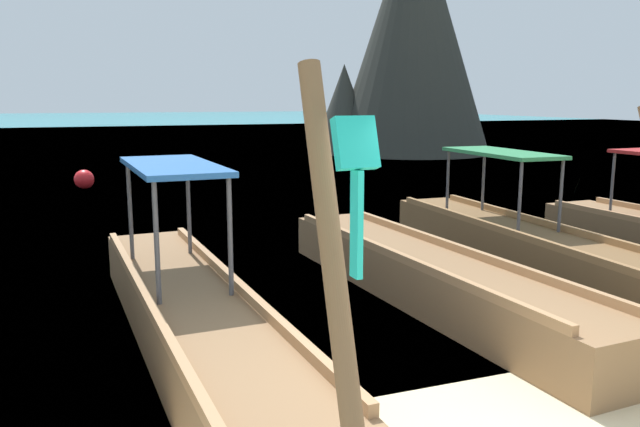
% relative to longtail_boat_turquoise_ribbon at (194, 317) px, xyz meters
% --- Properties ---
extents(sea_water, '(120.00, 120.00, 0.00)m').
position_rel_longtail_boat_turquoise_ribbon_xyz_m(sea_water, '(1.54, 58.39, -0.36)').
color(sea_water, teal).
rests_on(sea_water, ground).
extents(longtail_boat_turquoise_ribbon, '(1.33, 7.12, 2.77)m').
position_rel_longtail_boat_turquoise_ribbon_xyz_m(longtail_boat_turquoise_ribbon, '(0.00, 0.00, 0.00)').
color(longtail_boat_turquoise_ribbon, olive).
rests_on(longtail_boat_turquoise_ribbon, ground).
extents(longtail_boat_pink_ribbon, '(1.40, 6.85, 2.54)m').
position_rel_longtail_boat_turquoise_ribbon_xyz_m(longtail_boat_pink_ribbon, '(3.10, 0.56, -0.04)').
color(longtail_boat_pink_ribbon, olive).
rests_on(longtail_boat_pink_ribbon, ground).
extents(longtail_boat_red_ribbon, '(1.26, 7.48, 2.30)m').
position_rel_longtail_boat_turquoise_ribbon_xyz_m(longtail_boat_red_ribbon, '(5.54, 1.64, -0.04)').
color(longtail_boat_red_ribbon, brown).
rests_on(longtail_boat_red_ribbon, ground).
extents(karst_rock, '(8.39, 7.43, 11.56)m').
position_rel_longtail_boat_turquoise_ribbon_xyz_m(karst_rock, '(13.81, 20.96, 5.25)').
color(karst_rock, '#2D302B').
rests_on(karst_rock, ground).
extents(mooring_buoy_near, '(0.56, 0.56, 0.56)m').
position_rel_longtail_boat_turquoise_ribbon_xyz_m(mooring_buoy_near, '(-0.87, 13.13, -0.08)').
color(mooring_buoy_near, red).
rests_on(mooring_buoy_near, sea_water).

